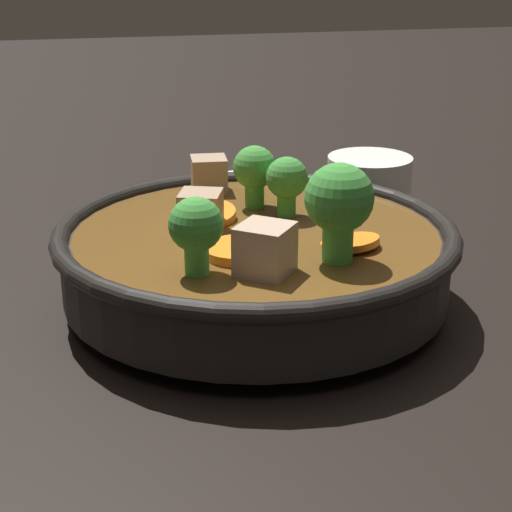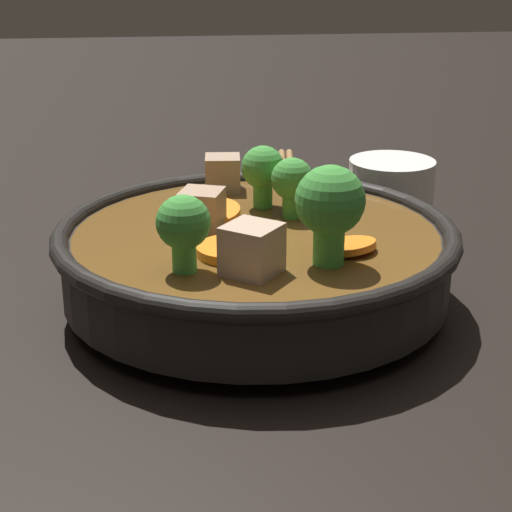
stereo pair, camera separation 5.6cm
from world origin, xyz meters
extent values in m
plane|color=black|center=(0.00, 0.00, 0.00)|extent=(3.00, 3.00, 0.00)
cylinder|color=black|center=(0.00, 0.00, 0.01)|extent=(0.14, 0.14, 0.01)
cylinder|color=black|center=(0.00, 0.00, 0.03)|extent=(0.25, 0.25, 0.04)
torus|color=black|center=(0.00, 0.00, 0.05)|extent=(0.26, 0.26, 0.01)
cylinder|color=brown|center=(0.00, 0.00, 0.04)|extent=(0.24, 0.24, 0.02)
cylinder|color=orange|center=(-0.03, 0.03, 0.05)|extent=(0.06, 0.06, 0.01)
cylinder|color=orange|center=(-0.02, -0.04, 0.05)|extent=(0.06, 0.06, 0.01)
cylinder|color=orange|center=(0.05, -0.04, 0.05)|extent=(0.05, 0.05, 0.01)
cylinder|color=green|center=(-0.05, -0.06, 0.06)|extent=(0.01, 0.01, 0.02)
sphere|color=#388433|center=(-0.05, -0.06, 0.08)|extent=(0.03, 0.03, 0.03)
cylinder|color=green|center=(0.04, -0.06, 0.06)|extent=(0.02, 0.02, 0.02)
sphere|color=#388433|center=(0.04, -0.06, 0.09)|extent=(0.04, 0.04, 0.04)
cylinder|color=green|center=(0.03, 0.03, 0.06)|extent=(0.01, 0.01, 0.02)
sphere|color=#388433|center=(0.03, 0.03, 0.08)|extent=(0.03, 0.03, 0.03)
cylinder|color=green|center=(0.01, 0.05, 0.06)|extent=(0.01, 0.01, 0.02)
sphere|color=#388433|center=(0.01, 0.05, 0.08)|extent=(0.03, 0.03, 0.03)
cube|color=#9E7F66|center=(-0.01, 0.10, 0.06)|extent=(0.03, 0.03, 0.03)
cube|color=tan|center=(-0.01, -0.07, 0.07)|extent=(0.04, 0.04, 0.03)
cube|color=#9E7F66|center=(-0.03, 0.01, 0.06)|extent=(0.03, 0.03, 0.03)
cylinder|color=white|center=(0.06, 0.23, 0.01)|extent=(0.12, 0.12, 0.01)
torus|color=white|center=(0.06, 0.23, 0.01)|extent=(0.12, 0.12, 0.01)
cylinder|color=white|center=(0.13, 0.13, 0.03)|extent=(0.07, 0.07, 0.06)
cylinder|color=brown|center=(0.13, 0.13, 0.05)|extent=(0.06, 0.06, 0.00)
cylinder|color=olive|center=(0.06, 0.23, 0.02)|extent=(0.04, 0.22, 0.01)
cylinder|color=olive|center=(0.05, 0.23, 0.02)|extent=(0.04, 0.22, 0.01)
camera|label=1|loc=(-0.12, -0.51, 0.24)|focal=60.00mm
camera|label=2|loc=(-0.06, -0.52, 0.24)|focal=60.00mm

